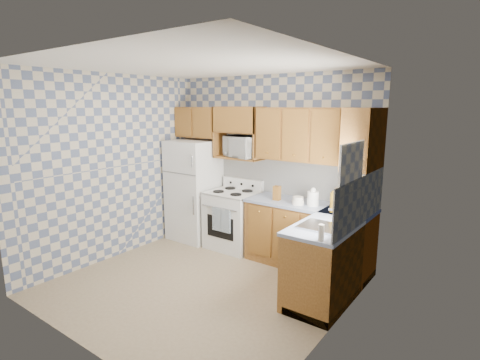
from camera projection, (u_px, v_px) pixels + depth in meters
name	position (u px, v px, depth m)	size (l,w,h in m)	color
floor	(202.00, 285.00, 4.76)	(3.40, 3.40, 0.00)	#836E50
back_wall	(270.00, 165.00, 5.77)	(3.40, 0.02, 2.70)	slate
right_wall	(335.00, 202.00, 3.52)	(0.02, 3.20, 2.70)	slate
backsplash_back	(292.00, 177.00, 5.56)	(2.60, 0.01, 0.56)	white
backsplash_right	(361.00, 200.00, 4.19)	(0.01, 1.60, 0.56)	white
refrigerator	(194.00, 190.00, 6.33)	(0.75, 0.70, 1.68)	white
stove_body	(233.00, 220.00, 5.96)	(0.76, 0.65, 0.90)	white
cooktop	(233.00, 192.00, 5.87)	(0.76, 0.65, 0.03)	silver
backguard	(243.00, 184.00, 6.07)	(0.76, 0.08, 0.17)	white
dish_towel_left	(217.00, 219.00, 5.69)	(0.17, 0.03, 0.36)	navy
dish_towel_right	(226.00, 221.00, 5.60)	(0.17, 0.03, 0.36)	navy
base_cabinets_back	(308.00, 237.00, 5.23)	(1.75, 0.60, 0.88)	brown
base_cabinets_right	(333.00, 258.00, 4.50)	(0.60, 1.60, 0.88)	brown
countertop_back	(309.00, 205.00, 5.14)	(1.77, 0.63, 0.04)	gray
countertop_right	(334.00, 221.00, 4.42)	(0.63, 1.60, 0.04)	gray
upper_cabinets_back	(316.00, 135.00, 5.06)	(1.75, 0.33, 0.74)	brown
upper_cabinets_fridge	(199.00, 122.00, 6.26)	(0.82, 0.33, 0.50)	brown
upper_cabinets_right	(364.00, 139.00, 4.51)	(0.33, 0.70, 0.74)	brown
microwave_shelf	(239.00, 158.00, 5.89)	(0.80, 0.33, 0.03)	brown
microwave	(244.00, 147.00, 5.83)	(0.60, 0.40, 0.33)	white
sink	(323.00, 227.00, 4.13)	(0.48, 0.40, 0.03)	#B7B7BC
window	(351.00, 184.00, 3.87)	(0.02, 0.66, 0.86)	silver
bottle_0	(340.00, 200.00, 4.73)	(0.07, 0.07, 0.31)	black
bottle_1	(346.00, 202.00, 4.63)	(0.07, 0.07, 0.29)	black
bottle_2	(353.00, 202.00, 4.68)	(0.07, 0.07, 0.27)	brown
bottle_3	(333.00, 202.00, 4.72)	(0.07, 0.07, 0.25)	brown
knife_block	(277.00, 193.00, 5.32)	(0.09, 0.09, 0.20)	brown
electric_kettle	(313.00, 199.00, 5.02)	(0.15, 0.15, 0.19)	white
food_containers	(298.00, 201.00, 5.08)	(0.16, 0.16, 0.11)	beige
soap_bottle	(321.00, 233.00, 3.71)	(0.06, 0.06, 0.17)	beige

